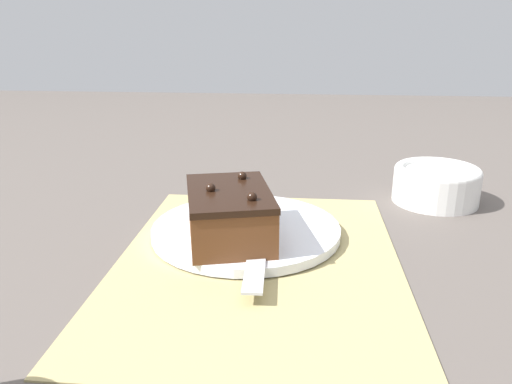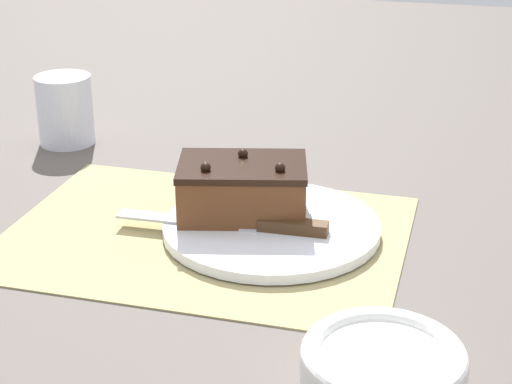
{
  "view_description": "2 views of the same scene",
  "coord_description": "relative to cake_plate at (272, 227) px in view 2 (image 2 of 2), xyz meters",
  "views": [
    {
      "loc": [
        0.54,
        0.05,
        0.28
      ],
      "look_at": [
        -0.08,
        -0.01,
        0.06
      ],
      "focal_mm": 35.0,
      "sensor_mm": 36.0,
      "label": 1
    },
    {
      "loc": [
        -0.29,
        0.85,
        0.44
      ],
      "look_at": [
        -0.07,
        0.02,
        0.07
      ],
      "focal_mm": 60.0,
      "sensor_mm": 36.0,
      "label": 2
    }
  ],
  "objects": [
    {
      "name": "ground_plane",
      "position": [
        0.07,
        0.02,
        -0.01
      ],
      "size": [
        3.0,
        3.0,
        0.0
      ],
      "primitive_type": "plane",
      "color": "#544C47"
    },
    {
      "name": "placemat_woven",
      "position": [
        0.07,
        0.02,
        -0.01
      ],
      "size": [
        0.46,
        0.34,
        0.0
      ],
      "primitive_type": "cube",
      "color": "tan",
      "rests_on": "ground_plane"
    },
    {
      "name": "cake_plate",
      "position": [
        0.0,
        0.0,
        0.0
      ],
      "size": [
        0.25,
        0.25,
        0.01
      ],
      "color": "white",
      "rests_on": "placemat_woven"
    },
    {
      "name": "chocolate_cake",
      "position": [
        0.04,
        -0.02,
        0.04
      ],
      "size": [
        0.17,
        0.13,
        0.07
      ],
      "rotation": [
        0.0,
        0.0,
        0.24
      ],
      "color": "brown",
      "rests_on": "cake_plate"
    },
    {
      "name": "serving_knife",
      "position": [
        0.01,
        0.02,
        0.01
      ],
      "size": [
        0.25,
        0.03,
        0.01
      ],
      "rotation": [
        0.0,
        0.0,
        4.74
      ],
      "color": "#472D19",
      "rests_on": "cake_plate"
    },
    {
      "name": "drinking_glass",
      "position": [
        0.37,
        -0.23,
        0.04
      ],
      "size": [
        0.08,
        0.08,
        0.1
      ],
      "color": "white",
      "rests_on": "ground_plane"
    },
    {
      "name": "small_bowl",
      "position": [
        -0.17,
        0.29,
        0.02
      ],
      "size": [
        0.13,
        0.13,
        0.06
      ],
      "color": "white",
      "rests_on": "ground_plane"
    }
  ]
}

